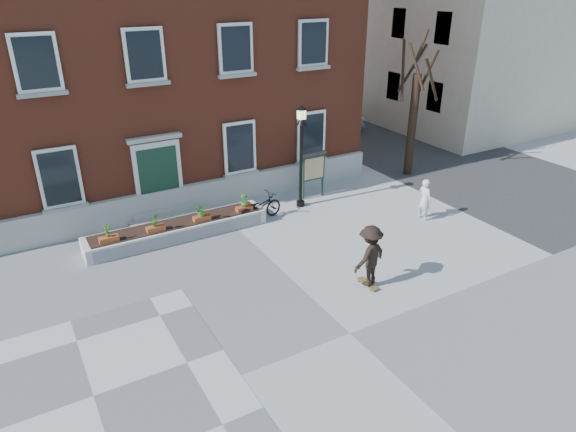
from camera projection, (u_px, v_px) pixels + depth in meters
ground at (350, 333)px, 12.84m from camera, size 100.00×100.00×0.00m
checker_patch at (94, 396)px, 10.92m from camera, size 6.00×6.00×0.01m
bicycle at (260, 208)px, 18.54m from camera, size 1.99×1.03×1.00m
parked_car at (335, 113)px, 30.35m from camera, size 1.91×4.50×1.44m
bystander at (424, 199)px, 18.52m from camera, size 0.40×0.59×1.56m
brick_building at (107, 26)px, 20.22m from camera, size 18.40×10.85×12.60m
planter_assembly at (178, 229)px, 17.45m from camera, size 6.20×1.12×1.15m
bare_tree at (414, 112)px, 21.98m from camera, size 1.83×1.83×6.16m
lamp_post at (301, 143)px, 18.84m from camera, size 0.40×0.40×3.93m
notice_board at (313, 168)px, 20.16m from camera, size 1.10×0.16×1.87m
skateboarder at (370, 256)px, 14.40m from camera, size 1.31×0.95×1.90m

